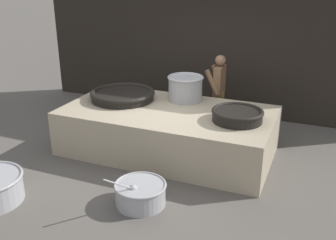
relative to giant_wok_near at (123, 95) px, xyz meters
The scene contains 8 objects.
ground_plane 1.36m from the giant_wok_near, 11.00° to the right, with size 60.00×60.00×0.00m, color #56514C.
back_wall 2.71m from the giant_wok_near, 65.65° to the left, with size 8.09×0.24×4.12m, color black.
hearth_platform 1.14m from the giant_wok_near, 11.00° to the right, with size 3.67×1.94×0.80m.
giant_wok_near is the anchor object (origin of this frame).
giant_wok_far 2.27m from the giant_wok_near, ahead, with size 0.84×0.84×0.20m.
stock_pot 1.19m from the giant_wok_near, 20.77° to the left, with size 0.67×0.67×0.46m.
cook 1.96m from the giant_wok_near, 38.37° to the left, with size 0.35×0.55×1.53m.
prep_bowl_vegetables 2.46m from the giant_wok_near, 56.05° to the right, with size 0.74×0.91×0.62m.
Camera 1 is at (2.48, -6.01, 3.13)m, focal length 42.00 mm.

